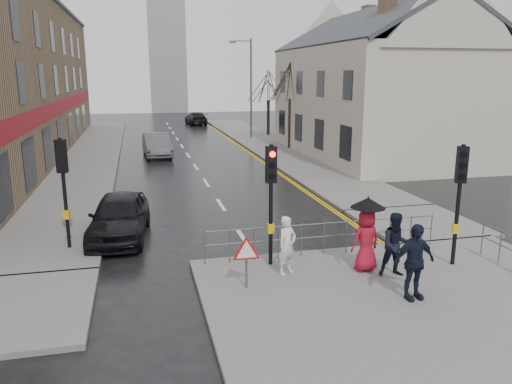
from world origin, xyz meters
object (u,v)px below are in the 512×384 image
pedestrian_a (287,245)px  car_mid (157,145)px  pedestrian_b (396,245)px  pedestrian_d (414,262)px  pedestrian_with_umbrella (367,231)px  car_parked (119,216)px

pedestrian_a → car_mid: bearing=69.7°
pedestrian_a → pedestrian_b: (2.75, -0.80, 0.07)m
pedestrian_a → pedestrian_d: (2.46, -2.16, 0.13)m
pedestrian_a → pedestrian_with_umbrella: pedestrian_with_umbrella is taller
pedestrian_d → car_parked: pedestrian_d is taller
pedestrian_with_umbrella → pedestrian_d: bearing=-80.7°
pedestrian_with_umbrella → car_parked: (-6.59, 4.83, -0.50)m
pedestrian_a → pedestrian_d: size_ratio=0.85×
car_mid → car_parked: bearing=-99.9°
pedestrian_d → car_parked: bearing=129.6°
car_mid → pedestrian_a: bearing=-86.8°
pedestrian_b → car_mid: size_ratio=0.37×
car_parked → pedestrian_b: bearing=-30.6°
pedestrian_with_umbrella → pedestrian_d: pedestrian_with_umbrella is taller
pedestrian_a → pedestrian_b: size_ratio=0.92×
pedestrian_with_umbrella → pedestrian_b: bearing=-42.0°
pedestrian_with_umbrella → pedestrian_a: bearing=173.0°
pedestrian_d → car_mid: pedestrian_d is taller
pedestrian_d → car_mid: (-4.94, 23.74, -0.30)m
pedestrian_b → pedestrian_with_umbrella: size_ratio=0.84×
pedestrian_b → car_parked: bearing=154.3°
pedestrian_d → pedestrian_b: bearing=71.8°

